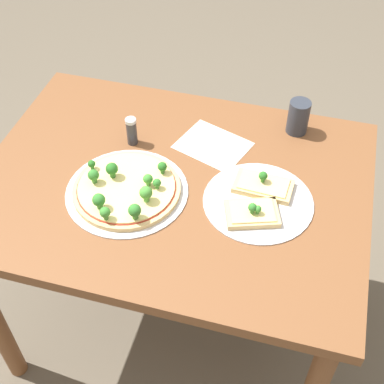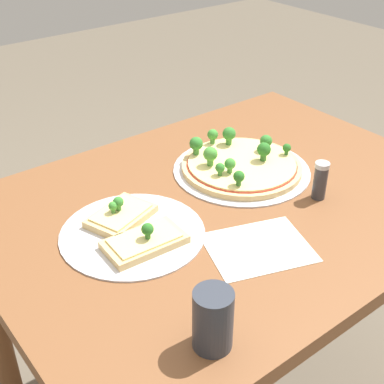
{
  "view_description": "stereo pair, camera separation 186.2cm",
  "coord_description": "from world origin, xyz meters",
  "views": [
    {
      "loc": [
        -0.34,
        1.02,
        1.83
      ],
      "look_at": [
        -0.07,
        0.05,
        0.77
      ],
      "focal_mm": 50.0,
      "sensor_mm": 36.0,
      "label": 1
    },
    {
      "loc": [
        -0.7,
        -0.76,
        1.42
      ],
      "look_at": [
        -0.07,
        0.05,
        0.77
      ],
      "focal_mm": 50.0,
      "sensor_mm": 36.0,
      "label": 2
    }
  ],
  "objects": [
    {
      "name": "dining_table",
      "position": [
        0.0,
        0.0,
        0.64
      ],
      "size": [
        1.11,
        0.82,
        0.75
      ],
      "color": "brown",
      "rests_on": "ground_plane"
    },
    {
      "name": "pizza_tray_whole",
      "position": [
        0.11,
        0.08,
        0.77
      ],
      "size": [
        0.34,
        0.34,
        0.07
      ],
      "color": "silver",
      "rests_on": "dining_table"
    },
    {
      "name": "pizza_tray_slice",
      "position": [
        -0.25,
        0.02,
        0.76
      ],
      "size": [
        0.3,
        0.3,
        0.06
      ],
      "color": "silver",
      "rests_on": "dining_table"
    },
    {
      "name": "drinking_cup",
      "position": [
        -0.31,
        -0.31,
        0.81
      ],
      "size": [
        0.06,
        0.06,
        0.11
      ],
      "primitive_type": "cylinder",
      "color": "#2D333D",
      "rests_on": "dining_table"
    },
    {
      "name": "condiment_shaker",
      "position": [
        0.16,
        -0.12,
        0.8
      ],
      "size": [
        0.03,
        0.03,
        0.09
      ],
      "color": "#333338",
      "rests_on": "dining_table"
    },
    {
      "name": "paper_menu",
      "position": [
        -0.07,
        -0.18,
        0.75
      ],
      "size": [
        0.24,
        0.22,
        0.0
      ],
      "primitive_type": "cube",
      "rotation": [
        0.0,
        0.0,
        -0.34
      ],
      "color": "silver",
      "rests_on": "dining_table"
    }
  ]
}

